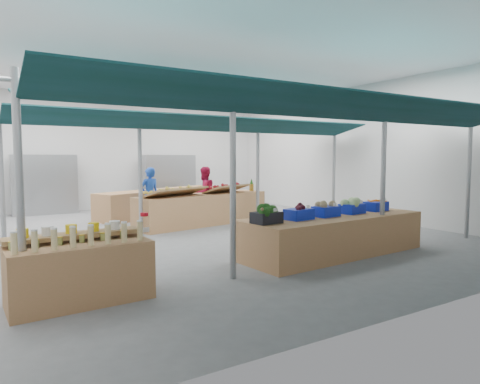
# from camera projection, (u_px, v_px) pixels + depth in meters

# --- Properties ---
(floor) EXTENTS (13.00, 13.00, 0.00)m
(floor) POSITION_uv_depth(u_px,v_px,m) (186.00, 234.00, 10.77)
(floor) COLOR slate
(floor) RESTS_ON ground
(hall) EXTENTS (13.00, 13.00, 13.00)m
(hall) POSITION_uv_depth(u_px,v_px,m) (164.00, 131.00, 11.78)
(hall) COLOR silver
(hall) RESTS_ON ground
(pole_grid) EXTENTS (10.00, 4.60, 3.00)m
(pole_grid) POSITION_uv_depth(u_px,v_px,m) (249.00, 163.00, 9.53)
(pole_grid) COLOR gray
(pole_grid) RESTS_ON floor
(awnings) EXTENTS (9.50, 7.08, 0.30)m
(awnings) POSITION_uv_depth(u_px,v_px,m) (249.00, 119.00, 9.45)
(awnings) COLOR #0A2C2A
(awnings) RESTS_ON pole_grid
(back_shelving_left) EXTENTS (2.00, 0.50, 2.00)m
(back_shelving_left) POSITION_uv_depth(u_px,v_px,m) (45.00, 185.00, 14.48)
(back_shelving_left) COLOR #B23F33
(back_shelving_left) RESTS_ON floor
(back_shelving_right) EXTENTS (2.00, 0.50, 2.00)m
(back_shelving_right) POSITION_uv_depth(u_px,v_px,m) (169.00, 181.00, 16.83)
(back_shelving_right) COLOR #B23F33
(back_shelving_right) RESTS_ON floor
(bottle_shelf) EXTENTS (1.83, 1.16, 1.08)m
(bottle_shelf) POSITION_uv_depth(u_px,v_px,m) (80.00, 270.00, 5.72)
(bottle_shelf) COLOR #9C7144
(bottle_shelf) RESTS_ON floor
(veg_counter) EXTENTS (4.08, 1.61, 0.78)m
(veg_counter) POSITION_uv_depth(u_px,v_px,m) (333.00, 235.00, 8.55)
(veg_counter) COLOR #9C7144
(veg_counter) RESTS_ON floor
(fruit_counter) EXTENTS (4.21, 1.74, 0.88)m
(fruit_counter) POSITION_uv_depth(u_px,v_px,m) (203.00, 209.00, 12.32)
(fruit_counter) COLOR #9C7144
(fruit_counter) RESTS_ON floor
(far_counter) EXTENTS (4.79, 2.71, 0.86)m
(far_counter) POSITION_uv_depth(u_px,v_px,m) (161.00, 202.00, 14.35)
(far_counter) COLOR #9C7144
(far_counter) RESTS_ON floor
(crate_stack) EXTENTS (0.62, 0.50, 0.65)m
(crate_stack) POSITION_uv_depth(u_px,v_px,m) (351.00, 230.00, 9.49)
(crate_stack) COLOR #1025B5
(crate_stack) RESTS_ON floor
(vendor_left) EXTENTS (0.66, 0.50, 1.64)m
(vendor_left) POSITION_uv_depth(u_px,v_px,m) (150.00, 195.00, 12.59)
(vendor_left) COLOR blue
(vendor_left) RESTS_ON floor
(vendor_right) EXTENTS (0.90, 0.76, 1.64)m
(vendor_right) POSITION_uv_depth(u_px,v_px,m) (204.00, 193.00, 13.53)
(vendor_right) COLOR #B51641
(vendor_right) RESTS_ON floor
(crate_broccoli) EXTENTS (0.54, 0.44, 0.35)m
(crate_broccoli) POSITION_uv_depth(u_px,v_px,m) (267.00, 214.00, 7.51)
(crate_broccoli) COLOR black
(crate_broccoli) RESTS_ON veg_counter
(crate_beets) EXTENTS (0.54, 0.44, 0.29)m
(crate_beets) POSITION_uv_depth(u_px,v_px,m) (299.00, 212.00, 7.96)
(crate_beets) COLOR #1025B5
(crate_beets) RESTS_ON veg_counter
(crate_celeriac) EXTENTS (0.54, 0.44, 0.31)m
(crate_celeriac) POSITION_uv_depth(u_px,v_px,m) (326.00, 209.00, 8.38)
(crate_celeriac) COLOR #1025B5
(crate_celeriac) RESTS_ON veg_counter
(crate_cabbage) EXTENTS (0.54, 0.44, 0.35)m
(crate_cabbage) POSITION_uv_depth(u_px,v_px,m) (352.00, 206.00, 8.83)
(crate_cabbage) COLOR #1025B5
(crate_cabbage) RESTS_ON veg_counter
(crate_carrots) EXTENTS (0.54, 0.44, 0.29)m
(crate_carrots) POSITION_uv_depth(u_px,v_px,m) (376.00, 206.00, 9.28)
(crate_carrots) COLOR #1025B5
(crate_carrots) RESTS_ON veg_counter
(sparrow) EXTENTS (0.12, 0.09, 0.11)m
(sparrow) POSITION_uv_depth(u_px,v_px,m) (264.00, 211.00, 7.29)
(sparrow) COLOR brown
(sparrow) RESTS_ON crate_broccoli
(pole_ribbon) EXTENTS (0.12, 0.12, 0.28)m
(pole_ribbon) POSITION_uv_depth(u_px,v_px,m) (144.00, 216.00, 6.27)
(pole_ribbon) COLOR red
(pole_ribbon) RESTS_ON pole_grid
(apple_heap_yellow) EXTENTS (2.02, 1.36, 0.27)m
(apple_heap_yellow) POSITION_uv_depth(u_px,v_px,m) (176.00, 190.00, 11.54)
(apple_heap_yellow) COLOR #997247
(apple_heap_yellow) RESTS_ON fruit_counter
(apple_heap_red) EXTENTS (1.65, 1.21, 0.27)m
(apple_heap_red) POSITION_uv_depth(u_px,v_px,m) (227.00, 187.00, 12.75)
(apple_heap_red) COLOR #997247
(apple_heap_red) RESTS_ON fruit_counter
(pineapple) EXTENTS (0.14, 0.14, 0.39)m
(pineapple) POSITION_uv_depth(u_px,v_px,m) (251.00, 185.00, 13.44)
(pineapple) COLOR #8C6019
(pineapple) RESTS_ON fruit_counter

